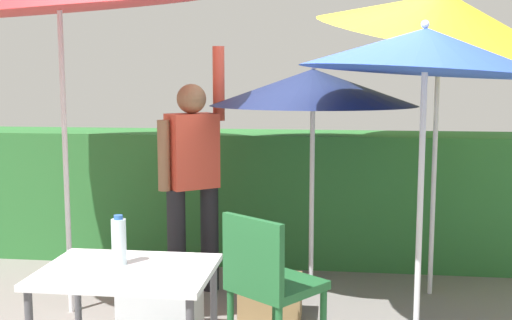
{
  "coord_description": "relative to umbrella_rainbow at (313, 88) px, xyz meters",
  "views": [
    {
      "loc": [
        0.52,
        -3.84,
        1.65
      ],
      "look_at": [
        0.0,
        0.3,
        1.1
      ],
      "focal_mm": 44.26,
      "sensor_mm": 36.0,
      "label": 1
    }
  ],
  "objects": [
    {
      "name": "person_vendor",
      "position": [
        -0.9,
        -0.08,
        -0.64
      ],
      "size": [
        0.48,
        0.41,
        1.88
      ],
      "color": "black",
      "rests_on": "ground_plane"
    },
    {
      "name": "crate_cardboard",
      "position": [
        -0.25,
        -0.57,
        -1.42
      ],
      "size": [
        0.41,
        0.31,
        0.3
      ],
      "primitive_type": "cube",
      "color": "#9E7A4C",
      "rests_on": "ground_plane"
    },
    {
      "name": "bottle_water",
      "position": [
        -0.84,
        -1.87,
        -0.7
      ],
      "size": [
        0.07,
        0.07,
        0.24
      ],
      "color": "silver",
      "rests_on": "folding_table"
    },
    {
      "name": "chair_plastic",
      "position": [
        -0.19,
        -1.26,
        -1.06
      ],
      "size": [
        0.62,
        0.62,
        0.89
      ],
      "color": "#236633",
      "rests_on": "ground_plane"
    },
    {
      "name": "folding_table",
      "position": [
        -0.79,
        -1.93,
        -0.9
      ],
      "size": [
        0.8,
        0.6,
        0.76
      ],
      "color": "#4C4C51",
      "rests_on": "ground_plane"
    },
    {
      "name": "hedge_row",
      "position": [
        -0.35,
        0.93,
        -1.0
      ],
      "size": [
        8.0,
        0.7,
        1.16
      ],
      "primitive_type": "cube",
      "color": "#2D7033",
      "rests_on": "ground_plane"
    },
    {
      "name": "umbrella_rainbow",
      "position": [
        0.0,
        0.0,
        0.0
      ],
      "size": [
        1.54,
        1.53,
        1.75
      ],
      "color": "silver",
      "rests_on": "ground_plane"
    },
    {
      "name": "umbrella_orange",
      "position": [
        0.67,
        -0.91,
        0.23
      ],
      "size": [
        1.46,
        1.45,
        1.99
      ],
      "color": "silver",
      "rests_on": "ground_plane"
    },
    {
      "name": "umbrella_navy",
      "position": [
        0.93,
        0.15,
        0.52
      ],
      "size": [
        1.9,
        1.85,
        2.56
      ],
      "color": "silver",
      "rests_on": "ground_plane"
    },
    {
      "name": "cooler_box",
      "position": [
        -0.89,
        -1.0,
        -1.38
      ],
      "size": [
        0.45,
        0.44,
        0.39
      ],
      "primitive_type": "cube",
      "color": "silver",
      "rests_on": "ground_plane"
    }
  ]
}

